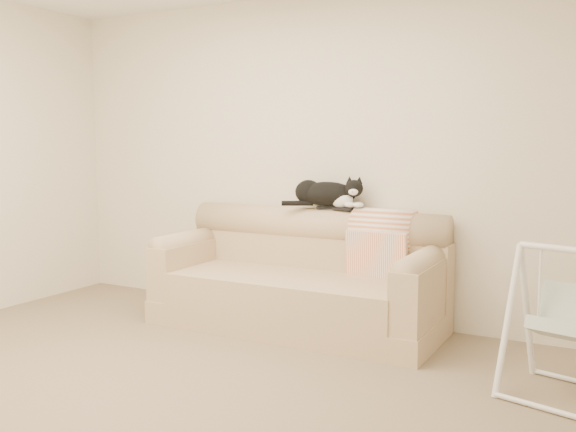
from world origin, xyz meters
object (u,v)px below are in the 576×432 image
object	(u,v)px
sofa	(300,281)
tuxedo_cat	(327,194)
baby_swing	(560,322)
remote_b	(343,209)
remote_a	(328,207)

from	to	relation	value
sofa	tuxedo_cat	size ratio (longest dim) A/B	3.39
sofa	baby_swing	xyz separation A→B (m)	(1.91, -0.55, 0.08)
remote_b	tuxedo_cat	xyz separation A→B (m)	(-0.15, 0.03, 0.11)
remote_a	remote_b	world-z (taller)	remote_a
sofa	baby_swing	distance (m)	1.99
sofa	baby_swing	world-z (taller)	sofa
tuxedo_cat	remote_a	bearing A→B (deg)	43.43
sofa	remote_b	size ratio (longest dim) A/B	12.53
remote_b	baby_swing	world-z (taller)	remote_b
sofa	remote_b	world-z (taller)	remote_b
remote_a	baby_swing	xyz separation A→B (m)	(1.79, -0.80, -0.48)
remote_a	baby_swing	bearing A→B (deg)	-24.01
sofa	remote_b	distance (m)	0.65
remote_b	baby_swing	distance (m)	1.88
remote_a	remote_b	xyz separation A→B (m)	(0.14, -0.04, -0.00)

